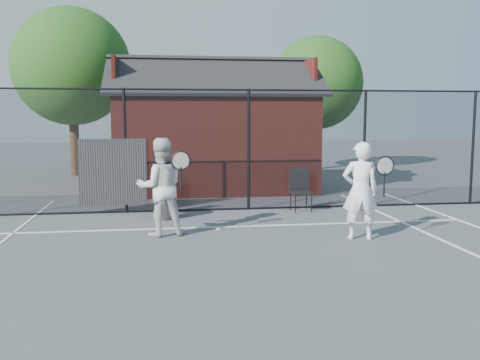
{
  "coord_description": "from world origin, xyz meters",
  "views": [
    {
      "loc": [
        -1.12,
        -8.05,
        2.37
      ],
      "look_at": [
        0.38,
        2.19,
        1.1
      ],
      "focal_mm": 40.0,
      "sensor_mm": 36.0,
      "label": 1
    }
  ],
  "objects": [
    {
      "name": "ground",
      "position": [
        0.0,
        0.0,
        0.0
      ],
      "size": [
        80.0,
        80.0,
        0.0
      ],
      "primitive_type": "plane",
      "color": "#495054",
      "rests_on": "ground"
    },
    {
      "name": "court_lines",
      "position": [
        0.0,
        -1.32,
        0.01
      ],
      "size": [
        11.02,
        18.0,
        0.01
      ],
      "color": "silver",
      "rests_on": "ground"
    },
    {
      "name": "fence",
      "position": [
        -0.3,
        5.0,
        1.45
      ],
      "size": [
        22.04,
        3.0,
        3.0
      ],
      "color": "black",
      "rests_on": "ground"
    },
    {
      "name": "clubhouse",
      "position": [
        0.5,
        9.0,
        1.61
      ],
      "size": [
        6.5,
        4.36,
        4.19
      ],
      "color": "maroon",
      "rests_on": "ground"
    },
    {
      "name": "tree_left",
      "position": [
        -4.5,
        13.5,
        4.19
      ],
      "size": [
        4.48,
        4.48,
        6.44
      ],
      "color": "#342414",
      "rests_on": "ground"
    },
    {
      "name": "tree_right",
      "position": [
        5.5,
        14.5,
        3.71
      ],
      "size": [
        3.97,
        3.97,
        5.7
      ],
      "color": "#342414",
      "rests_on": "ground"
    },
    {
      "name": "player_front",
      "position": [
        2.6,
        1.55,
        0.94
      ],
      "size": [
        0.87,
        0.67,
        1.87
      ],
      "color": "white",
      "rests_on": "ground"
    },
    {
      "name": "player_back",
      "position": [
        -1.16,
        2.41,
        0.96
      ],
      "size": [
        1.09,
        0.86,
        1.92
      ],
      "color": "silver",
      "rests_on": "ground"
    },
    {
      "name": "chair_left",
      "position": [
        -1.04,
        4.6,
        0.45
      ],
      "size": [
        0.49,
        0.5,
        0.89
      ],
      "primitive_type": "cube",
      "rotation": [
        0.0,
        0.0,
        -0.14
      ],
      "color": "black",
      "rests_on": "ground"
    },
    {
      "name": "chair_right",
      "position": [
        2.25,
        4.6,
        0.51
      ],
      "size": [
        0.52,
        0.54,
        1.03
      ],
      "primitive_type": "cube",
      "rotation": [
        0.0,
        0.0,
        0.05
      ],
      "color": "black",
      "rests_on": "ground"
    },
    {
      "name": "waste_bin",
      "position": [
        -1.06,
        4.1,
        0.34
      ],
      "size": [
        0.48,
        0.48,
        0.69
      ],
      "primitive_type": "cylinder",
      "rotation": [
        0.0,
        0.0,
        0.02
      ],
      "color": "#252525",
      "rests_on": "ground"
    }
  ]
}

